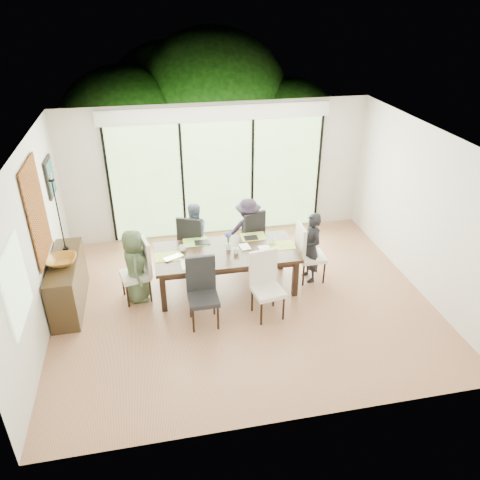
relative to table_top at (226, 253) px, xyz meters
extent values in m
cube|color=brown|center=(0.20, -0.41, -0.71)|extent=(6.00, 5.00, 0.01)
cube|color=white|center=(0.20, -0.41, 2.00)|extent=(6.00, 5.00, 0.01)
cube|color=beige|center=(0.20, 2.10, 0.65)|extent=(6.00, 0.02, 2.70)
cube|color=white|center=(0.20, -2.92, 0.65)|extent=(6.00, 0.02, 2.70)
cube|color=white|center=(-2.81, -0.41, 0.65)|extent=(0.02, 5.00, 2.70)
cube|color=silver|center=(3.21, -0.41, 0.65)|extent=(0.02, 5.00, 2.70)
cube|color=#598C3F|center=(0.20, 2.06, 0.50)|extent=(4.20, 0.02, 2.30)
cube|color=white|center=(0.20, 2.05, 1.80)|extent=(4.40, 0.06, 0.28)
cube|color=black|center=(-1.90, 2.05, 0.50)|extent=(0.05, 0.04, 2.30)
cube|color=black|center=(-0.50, 2.05, 0.50)|extent=(0.05, 0.04, 2.30)
cube|color=black|center=(0.90, 2.05, 0.50)|extent=(0.05, 0.04, 2.30)
cube|color=black|center=(2.30, 2.05, 0.50)|extent=(0.05, 0.04, 2.30)
cube|color=#8CAD7F|center=(-2.77, -1.61, 0.80)|extent=(0.02, 0.90, 1.00)
cube|color=brown|center=(0.20, 2.99, -0.75)|extent=(6.00, 1.80, 0.10)
cube|color=brown|center=(0.20, 3.79, -0.15)|extent=(6.00, 0.08, 0.06)
sphere|color=#14380F|center=(-1.60, 4.79, 0.74)|extent=(3.20, 3.20, 3.20)
sphere|color=#14380F|center=(0.60, 5.39, 1.10)|extent=(4.00, 4.00, 4.00)
sphere|color=#14380F|center=(2.40, 4.59, 0.56)|extent=(2.80, 2.80, 2.80)
sphere|color=#14380F|center=(-0.40, 6.09, 0.92)|extent=(3.60, 3.60, 3.60)
cube|color=black|center=(0.00, 0.00, 0.00)|extent=(2.34, 1.07, 0.06)
cube|color=black|center=(0.00, 0.00, -0.09)|extent=(2.15, 0.88, 0.10)
cube|color=black|center=(-1.08, -0.43, -0.37)|extent=(0.09, 0.09, 0.67)
cube|color=black|center=(1.08, -0.43, -0.37)|extent=(0.09, 0.09, 0.67)
cube|color=black|center=(-1.08, 0.43, -0.37)|extent=(0.09, 0.09, 0.67)
cube|color=black|center=(1.08, 0.43, -0.37)|extent=(0.09, 0.09, 0.67)
imported|color=#415337|center=(-1.48, 0.00, -0.07)|extent=(0.37, 0.59, 1.26)
imported|color=black|center=(1.48, 0.00, -0.07)|extent=(0.47, 0.64, 1.26)
imported|color=slate|center=(-0.45, 0.83, -0.07)|extent=(0.66, 0.51, 1.26)
imported|color=#261D2C|center=(0.55, 0.83, -0.07)|extent=(0.64, 0.46, 1.26)
cube|color=#A7BC43|center=(-0.95, 0.00, 0.03)|extent=(0.43, 0.31, 0.01)
cube|color=#A0B540|center=(0.95, 0.00, 0.03)|extent=(0.43, 0.31, 0.01)
cube|color=#86C044|center=(-0.45, 0.40, 0.03)|extent=(0.43, 0.31, 0.01)
cube|color=#94A63B|center=(0.55, 0.40, 0.03)|extent=(0.43, 0.31, 0.01)
cube|color=white|center=(-0.55, -0.30, 0.03)|extent=(0.43, 0.31, 0.01)
cube|color=black|center=(-0.35, 0.35, 0.04)|extent=(0.25, 0.18, 0.01)
cube|color=black|center=(0.50, 0.35, 0.04)|extent=(0.23, 0.17, 0.01)
cube|color=white|center=(0.70, -0.05, 0.03)|extent=(0.29, 0.21, 0.00)
cube|color=white|center=(-0.55, -0.30, 0.05)|extent=(0.25, 0.25, 0.02)
cube|color=orange|center=(-0.55, -0.30, 0.06)|extent=(0.20, 0.20, 0.01)
cylinder|color=silver|center=(0.05, 0.05, 0.09)|extent=(0.08, 0.08, 0.12)
cylinder|color=#337226|center=(0.05, 0.05, 0.20)|extent=(0.04, 0.04, 0.16)
sphere|color=#4845AE|center=(0.05, 0.05, 0.30)|extent=(0.11, 0.11, 0.11)
imported|color=silver|center=(-0.85, -0.10, 0.04)|extent=(0.38, 0.33, 0.03)
imported|color=white|center=(-0.70, 0.15, 0.08)|extent=(0.14, 0.14, 0.09)
imported|color=white|center=(0.15, -0.10, 0.07)|extent=(0.13, 0.13, 0.09)
imported|color=white|center=(0.80, 0.10, 0.08)|extent=(0.14, 0.14, 0.09)
imported|color=white|center=(0.25, 0.05, 0.04)|extent=(0.19, 0.24, 0.02)
cube|color=black|center=(-2.56, 0.02, -0.28)|extent=(0.42, 1.50, 0.84)
imported|color=#986621|center=(-2.56, -0.08, 0.19)|extent=(0.45, 0.45, 0.11)
cylinder|color=black|center=(-2.56, 0.37, 0.16)|extent=(0.09, 0.09, 0.04)
cylinder|color=black|center=(-2.56, 0.37, 0.75)|extent=(0.02, 0.02, 1.17)
cylinder|color=black|center=(-2.56, 0.37, 1.33)|extent=(0.09, 0.09, 0.03)
cylinder|color=silver|center=(-2.56, 0.37, 1.39)|extent=(0.03, 0.03, 0.09)
cube|color=#984716|center=(-2.77, -0.01, 1.00)|extent=(0.02, 1.00, 1.50)
cube|color=black|center=(-2.77, 1.29, 1.05)|extent=(0.03, 0.55, 0.65)
cube|color=#174449|center=(-2.75, 1.29, 1.05)|extent=(0.01, 0.45, 0.55)
camera|label=1|loc=(-1.10, -6.59, 3.87)|focal=35.00mm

